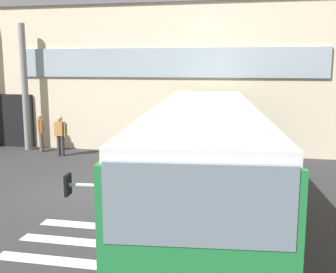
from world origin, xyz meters
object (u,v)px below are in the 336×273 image
at_px(bus_main_foreground, 204,158).
at_px(safety_bollard_yellow, 160,154).
at_px(passenger_near_column, 41,130).
at_px(entry_support_column, 25,88).
at_px(passenger_by_doorway, 61,133).

height_order(bus_main_foreground, safety_bollard_yellow, bus_main_foreground).
bearing_deg(passenger_near_column, safety_bollard_yellow, -15.21).
xyz_separation_m(entry_support_column, passenger_by_doorway, (2.04, -0.90, -1.76)).
height_order(entry_support_column, passenger_near_column, entry_support_column).
relative_size(bus_main_foreground, safety_bollard_yellow, 13.65).
height_order(entry_support_column, passenger_by_doorway, entry_support_column).
bearing_deg(passenger_near_column, entry_support_column, 161.47).
bearing_deg(safety_bollard_yellow, entry_support_column, 164.37).
height_order(passenger_near_column, passenger_by_doorway, same).
relative_size(entry_support_column, passenger_near_column, 3.26).
relative_size(passenger_near_column, safety_bollard_yellow, 1.86).
bearing_deg(entry_support_column, bus_main_foreground, -34.91).
distance_m(passenger_near_column, passenger_by_doorway, 1.39).
bearing_deg(passenger_by_doorway, bus_main_foreground, -37.86).
relative_size(entry_support_column, bus_main_foreground, 0.44).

